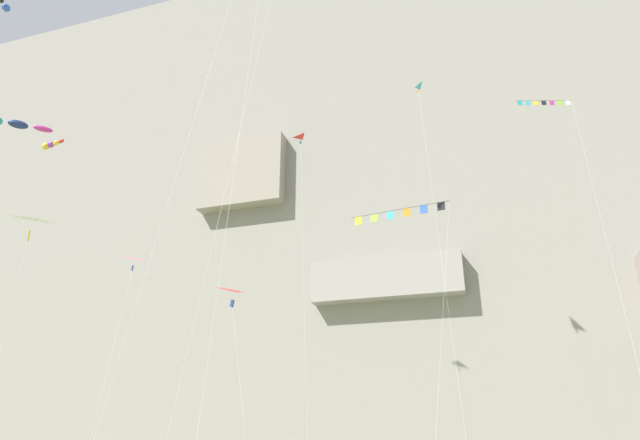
# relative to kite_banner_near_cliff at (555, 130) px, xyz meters

# --- Properties ---
(cliff_face) EXTENTS (180.00, 27.70, 72.47)m
(cliff_face) POSITION_rel_kite_banner_near_cliff_xyz_m (-17.04, 32.40, 10.11)
(cliff_face) COLOR gray
(cliff_face) RESTS_ON ground
(kite_banner_near_cliff) EXTENTS (4.34, 4.05, 29.05)m
(kite_banner_near_cliff) POSITION_rel_kite_banner_near_cliff_xyz_m (0.00, 0.00, 0.00)
(kite_banner_near_cliff) COLOR black
(kite_banner_near_cliff) RESTS_ON ground
(kite_delta_mid_center) EXTENTS (1.91, 2.16, 12.58)m
(kite_delta_mid_center) POSITION_rel_kite_banner_near_cliff_xyz_m (-24.21, -22.72, -13.88)
(kite_delta_mid_center) COLOR white
(kite_delta_mid_center) RESTS_ON ground
(kite_windsock_high_right) EXTENTS (2.83, 2.89, 33.97)m
(kite_windsock_high_right) POSITION_rel_kite_banner_near_cliff_xyz_m (-37.15, -17.39, 7.28)
(kite_windsock_high_right) COLOR blue
(kite_windsock_high_right) RESTS_ON ground
(kite_banner_low_left) EXTENTS (7.33, 2.56, 19.77)m
(kite_banner_low_left) POSITION_rel_kite_banner_near_cliff_xyz_m (-11.57, -3.34, -7.19)
(kite_banner_low_left) COLOR black
(kite_banner_low_left) RESTS_ON ground
(kite_delta_mid_left) EXTENTS (3.32, 2.40, 12.34)m
(kite_delta_mid_left) POSITION_rel_kite_banner_near_cliff_xyz_m (-20.71, -10.05, -14.19)
(kite_delta_mid_left) COLOR red
(kite_delta_mid_left) RESTS_ON ground
(kite_delta_upper_left) EXTENTS (2.64, 4.94, 34.67)m
(kite_delta_upper_left) POSITION_rel_kite_banner_near_cliff_xyz_m (-10.28, 3.30, 4.71)
(kite_delta_upper_left) COLOR #38B2D1
(kite_delta_upper_left) RESTS_ON ground
(kite_windsock_low_center) EXTENTS (3.26, 1.90, 24.94)m
(kite_windsock_low_center) POSITION_rel_kite_banner_near_cliff_xyz_m (-35.63, -11.87, -1.72)
(kite_windsock_low_center) COLOR yellow
(kite_windsock_low_center) RESTS_ON ground
(kite_delta_high_left) EXTENTS (2.55, 6.20, 19.76)m
(kite_delta_high_left) POSITION_rel_kite_banner_near_cliff_xyz_m (-37.17, 1.67, -6.86)
(kite_delta_high_left) COLOR pink
(kite_delta_high_left) RESTS_ON ground
(kite_delta_mid_right) EXTENTS (2.04, 2.07, 31.36)m
(kite_delta_mid_right) POSITION_rel_kite_banner_near_cliff_xyz_m (-21.62, 4.14, 2.55)
(kite_delta_mid_right) COLOR red
(kite_delta_mid_right) RESTS_ON ground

